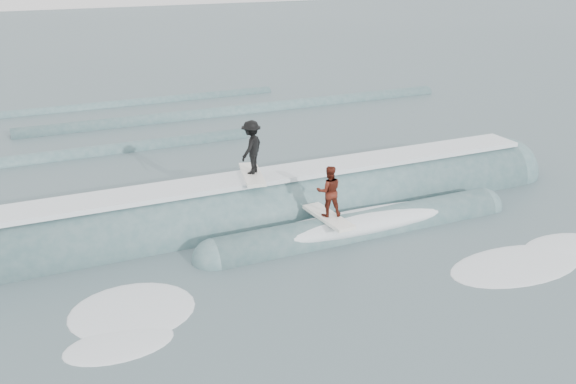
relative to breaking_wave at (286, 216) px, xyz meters
name	(u,v)px	position (x,y,z in m)	size (l,w,h in m)	color
ground	(364,294)	(-0.24, -5.08, -0.04)	(160.00, 160.00, 0.00)	#3C5558
breaking_wave	(286,216)	(0.00, 0.00, 0.00)	(20.65, 4.09, 2.62)	#3C6166
surfer_black	(251,150)	(-0.97, 0.30, 2.16)	(1.16, 2.07, 1.70)	white
surfer_red	(329,195)	(0.46, -1.90, 1.28)	(0.84, 2.03, 1.56)	white
whitewater	(355,285)	(-0.22, -4.62, -0.04)	(14.26, 4.18, 0.10)	white
far_swells	(126,127)	(-2.40, 12.57, -0.04)	(34.63, 8.65, 0.80)	#3C6166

